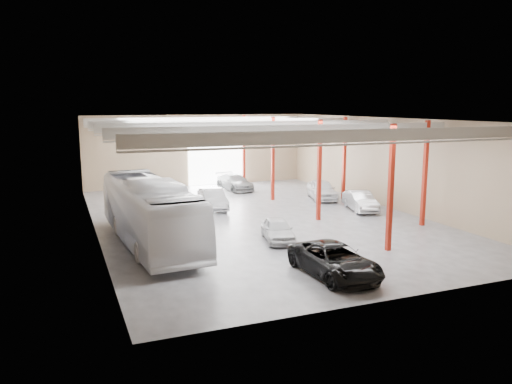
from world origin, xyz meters
TOP-DOWN VIEW (x-y plane):
  - depot_shell at (0.13, 0.48)m, footprint 22.12×32.12m
  - coach_bus at (-8.21, -3.63)m, footprint 3.99×13.70m
  - black_sedan at (-1.14, -12.56)m, footprint 2.75×5.59m
  - car_row_a at (-1.09, -5.90)m, footprint 2.44×4.23m
  - car_row_b at (-2.00, 4.34)m, footprint 2.07×4.84m
  - car_row_c at (2.50, 12.00)m, footprint 2.68×5.30m
  - car_right_near at (8.30, -0.40)m, footprint 2.65×4.77m
  - car_right_far at (7.87, 4.80)m, footprint 3.19×5.20m

SIDE VIEW (x-z plane):
  - car_row_a at x=-1.09m, z-range 0.00..1.35m
  - car_row_c at x=2.50m, z-range 0.00..1.47m
  - car_right_near at x=8.30m, z-range 0.00..1.49m
  - black_sedan at x=-1.14m, z-range 0.00..1.53m
  - car_row_b at x=-2.00m, z-range 0.00..1.55m
  - car_right_far at x=7.87m, z-range 0.00..1.65m
  - coach_bus at x=-8.21m, z-range 0.00..3.77m
  - depot_shell at x=0.13m, z-range 1.44..8.51m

